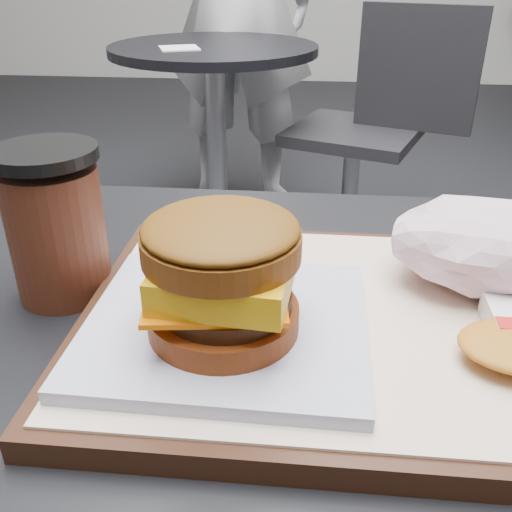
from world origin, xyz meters
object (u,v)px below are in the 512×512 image
object	(u,v)px
crumpled_wrapper	(486,245)
coffee_cup	(56,227)
breakfast_sandwich	(224,288)
neighbor_table	(215,105)
serving_tray	(341,325)
neighbor_chair	(375,120)

from	to	relation	value
crumpled_wrapper	coffee_cup	xyz separation A→B (m)	(-0.34, -0.02, 0.01)
breakfast_sandwich	crumpled_wrapper	world-z (taller)	breakfast_sandwich
breakfast_sandwich	neighbor_table	distance (m)	1.72
crumpled_wrapper	serving_tray	bearing A→B (deg)	-152.23
breakfast_sandwich	crumpled_wrapper	xyz separation A→B (m)	(0.19, 0.10, -0.01)
crumpled_wrapper	neighbor_table	xyz separation A→B (m)	(-0.48, 1.58, -0.27)
neighbor_chair	coffee_cup	bearing A→B (deg)	-104.59
serving_tray	neighbor_table	distance (m)	1.69
serving_tray	breakfast_sandwich	bearing A→B (deg)	-155.07
crumpled_wrapper	neighbor_table	distance (m)	1.67
breakfast_sandwich	crumpled_wrapper	distance (m)	0.21
coffee_cup	neighbor_chair	size ratio (longest dim) A/B	0.14
breakfast_sandwich	coffee_cup	xyz separation A→B (m)	(-0.15, 0.08, 0.00)
crumpled_wrapper	neighbor_table	size ratio (longest dim) A/B	0.19
serving_tray	neighbor_table	xyz separation A→B (m)	(-0.37, 1.63, -0.23)
breakfast_sandwich	neighbor_chair	xyz separation A→B (m)	(0.27, 1.68, -0.32)
crumpled_wrapper	coffee_cup	world-z (taller)	coffee_cup
serving_tray	crumpled_wrapper	size ratio (longest dim) A/B	2.63
serving_tray	neighbor_table	size ratio (longest dim) A/B	0.51
serving_tray	crumpled_wrapper	xyz separation A→B (m)	(0.11, 0.06, 0.04)
coffee_cup	neighbor_chair	bearing A→B (deg)	75.41
neighbor_chair	crumpled_wrapper	bearing A→B (deg)	-92.93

